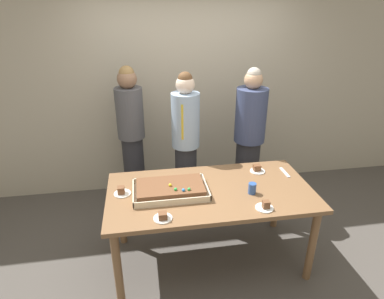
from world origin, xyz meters
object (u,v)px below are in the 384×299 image
at_px(drink_cup_nearest, 252,188).
at_px(person_serving_front, 132,136).
at_px(sheet_cake, 170,189).
at_px(plated_slice_far_right, 122,192).
at_px(person_striped_tie_right, 186,145).
at_px(plated_slice_near_left, 265,206).
at_px(cake_server_utensil, 285,172).
at_px(plated_slice_near_right, 257,169).
at_px(person_green_shirt_behind, 249,140).
at_px(plated_slice_far_left, 163,217).
at_px(party_table, 210,199).

bearing_deg(drink_cup_nearest, person_serving_front, 130.54).
height_order(sheet_cake, plated_slice_far_right, sheet_cake).
bearing_deg(person_striped_tie_right, person_serving_front, -100.24).
relative_size(plated_slice_near_left, cake_server_utensil, 0.75).
height_order(plated_slice_near_left, person_serving_front, person_serving_front).
bearing_deg(plated_slice_far_right, plated_slice_near_left, -19.60).
bearing_deg(sheet_cake, plated_slice_near_left, -26.13).
distance_m(sheet_cake, cake_server_utensil, 1.18).
xyz_separation_m(plated_slice_near_left, person_striped_tie_right, (-0.49, 1.16, 0.09)).
relative_size(sheet_cake, plated_slice_near_right, 4.40).
xyz_separation_m(person_serving_front, person_green_shirt_behind, (1.34, -0.27, -0.03)).
distance_m(plated_slice_far_right, cake_server_utensil, 1.60).
xyz_separation_m(plated_slice_near_left, plated_slice_far_right, (-1.17, 0.42, 0.00)).
relative_size(plated_slice_near_right, drink_cup_nearest, 1.50).
bearing_deg(plated_slice_far_right, plated_slice_far_left, -52.17).
bearing_deg(person_striped_tie_right, plated_slice_far_left, 0.97).
height_order(plated_slice_far_right, person_serving_front, person_serving_front).
relative_size(plated_slice_far_right, cake_server_utensil, 0.75).
height_order(party_table, plated_slice_far_right, plated_slice_far_right).
relative_size(person_serving_front, person_striped_tie_right, 1.01).
height_order(party_table, plated_slice_near_right, plated_slice_near_right).
height_order(plated_slice_far_right, drink_cup_nearest, drink_cup_nearest).
bearing_deg(plated_slice_near_right, person_striped_tie_right, 140.70).
bearing_deg(plated_slice_near_right, sheet_cake, -163.66).
xyz_separation_m(plated_slice_near_left, cake_server_utensil, (0.42, 0.56, -0.02)).
relative_size(plated_slice_near_left, person_serving_front, 0.09).
xyz_separation_m(plated_slice_far_left, cake_server_utensil, (1.27, 0.56, -0.02)).
bearing_deg(person_green_shirt_behind, plated_slice_far_left, 7.81).
bearing_deg(plated_slice_far_right, drink_cup_nearest, -8.61).
distance_m(drink_cup_nearest, person_green_shirt_behind, 1.01).
bearing_deg(drink_cup_nearest, cake_server_utensil, 34.75).
bearing_deg(plated_slice_near_right, person_serving_front, 145.71).
bearing_deg(drink_cup_nearest, plated_slice_far_left, -162.88).
bearing_deg(plated_slice_far_right, person_serving_front, 85.14).
relative_size(plated_slice_near_right, plated_slice_far_left, 1.00).
bearing_deg(drink_cup_nearest, person_striped_tie_right, 116.72).
height_order(plated_slice_far_right, cake_server_utensil, plated_slice_far_right).
distance_m(sheet_cake, person_striped_tie_right, 0.84).
height_order(plated_slice_near_right, drink_cup_nearest, drink_cup_nearest).
relative_size(party_table, person_serving_front, 1.07).
relative_size(person_green_shirt_behind, person_striped_tie_right, 1.01).
distance_m(plated_slice_near_left, person_serving_front, 1.84).
bearing_deg(person_green_shirt_behind, plated_slice_near_left, 38.02).
height_order(plated_slice_near_left, plated_slice_far_right, plated_slice_far_right).
height_order(sheet_cake, plated_slice_near_right, sheet_cake).
height_order(sheet_cake, person_green_shirt_behind, person_green_shirt_behind).
bearing_deg(person_striped_tie_right, sheet_cake, 0.03).
xyz_separation_m(plated_slice_far_left, person_green_shirt_behind, (1.10, 1.21, 0.08)).
relative_size(plated_slice_far_right, person_green_shirt_behind, 0.09).
bearing_deg(sheet_cake, drink_cup_nearest, -9.60).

